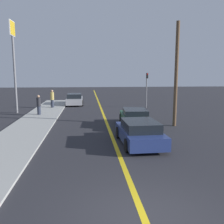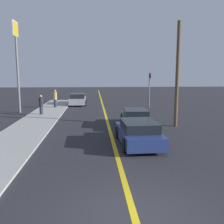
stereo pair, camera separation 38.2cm
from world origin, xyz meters
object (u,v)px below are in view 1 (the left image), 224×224
at_px(pedestrian_mid_group, 39,105).
at_px(car_far_distant, 75,99).
at_px(car_near_right_lane, 140,133).
at_px(roadside_sign, 13,49).
at_px(traffic_light, 147,86).
at_px(car_ahead_center, 135,118).
at_px(pedestrian_far_standing, 52,99).
at_px(utility_pole, 176,75).

bearing_deg(pedestrian_mid_group, car_far_distant, 69.51).
height_order(car_near_right_lane, pedestrian_mid_group, pedestrian_mid_group).
bearing_deg(roadside_sign, pedestrian_mid_group, -36.08).
relative_size(car_near_right_lane, traffic_light, 1.16).
distance_m(car_far_distant, pedestrian_mid_group, 7.74).
bearing_deg(traffic_light, car_ahead_center, -108.27).
xyz_separation_m(pedestrian_far_standing, utility_pole, (9.68, -9.76, 2.51)).
relative_size(car_near_right_lane, roadside_sign, 0.52).
xyz_separation_m(car_far_distant, traffic_light, (7.69, -3.31, 1.64)).
height_order(car_ahead_center, utility_pole, utility_pole).
bearing_deg(roadside_sign, traffic_light, 10.01).
distance_m(traffic_light, roadside_sign, 13.38).
bearing_deg(car_far_distant, pedestrian_mid_group, -110.99).
xyz_separation_m(traffic_light, utility_pole, (-0.18, -9.18, 1.26)).
distance_m(pedestrian_mid_group, pedestrian_far_standing, 4.55).
relative_size(traffic_light, utility_pole, 0.52).
relative_size(pedestrian_far_standing, utility_pole, 0.26).
height_order(car_near_right_lane, pedestrian_far_standing, pedestrian_far_standing).
bearing_deg(car_ahead_center, pedestrian_far_standing, 128.84).
relative_size(car_ahead_center, roadside_sign, 0.50).
height_order(car_ahead_center, roadside_sign, roadside_sign).
height_order(pedestrian_far_standing, traffic_light, traffic_light).
height_order(pedestrian_mid_group, roadside_sign, roadside_sign).
bearing_deg(car_near_right_lane, pedestrian_far_standing, 112.28).
bearing_deg(roadside_sign, car_far_distant, 47.88).
distance_m(car_ahead_center, car_far_distant, 13.21).
xyz_separation_m(pedestrian_mid_group, traffic_light, (10.40, 3.93, 1.32)).
xyz_separation_m(car_near_right_lane, utility_pole, (3.36, 4.23, 2.91)).
distance_m(car_far_distant, traffic_light, 8.53).
distance_m(car_ahead_center, traffic_light, 9.65).
distance_m(car_near_right_lane, utility_pole, 6.14).
height_order(traffic_light, roadside_sign, roadside_sign).
height_order(car_far_distant, roadside_sign, roadside_sign).
bearing_deg(pedestrian_mid_group, utility_pole, -27.17).
bearing_deg(car_near_right_lane, traffic_light, 73.15).
relative_size(pedestrian_mid_group, roadside_sign, 0.21).
height_order(car_near_right_lane, traffic_light, traffic_light).
relative_size(car_far_distant, pedestrian_far_standing, 2.34).
distance_m(pedestrian_far_standing, traffic_light, 9.96).
relative_size(pedestrian_mid_group, traffic_light, 0.46).
distance_m(car_near_right_lane, pedestrian_far_standing, 15.35).
height_order(car_near_right_lane, car_ahead_center, car_near_right_lane).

